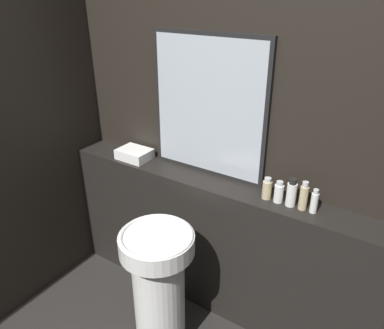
{
  "coord_description": "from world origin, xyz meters",
  "views": [
    {
      "loc": [
        1.03,
        -0.34,
        2.1
      ],
      "look_at": [
        -0.07,
        1.35,
        1.12
      ],
      "focal_mm": 35.0,
      "sensor_mm": 36.0,
      "label": 1
    }
  ],
  "objects_px": {
    "lotion_bottle": "(291,193)",
    "conditioner_bottle": "(279,192)",
    "hand_soap_bottle": "(314,202)",
    "mirror": "(208,107)",
    "shampoo_bottle": "(267,189)",
    "pedestal_sink": "(159,284)",
    "towel_stack": "(135,154)",
    "body_wash_bottle": "(304,197)"
  },
  "relations": [
    {
      "from": "shampoo_bottle",
      "to": "pedestal_sink",
      "type": "bearing_deg",
      "value": -132.18
    },
    {
      "from": "mirror",
      "to": "body_wash_bottle",
      "type": "xyz_separation_m",
      "value": [
        0.68,
        -0.1,
        -0.37
      ]
    },
    {
      "from": "towel_stack",
      "to": "body_wash_bottle",
      "type": "distance_m",
      "value": 1.22
    },
    {
      "from": "pedestal_sink",
      "to": "lotion_bottle",
      "type": "distance_m",
      "value": 0.96
    },
    {
      "from": "body_wash_bottle",
      "to": "hand_soap_bottle",
      "type": "relative_size",
      "value": 1.19
    },
    {
      "from": "towel_stack",
      "to": "conditioner_bottle",
      "type": "bearing_deg",
      "value": 0.0
    },
    {
      "from": "mirror",
      "to": "conditioner_bottle",
      "type": "height_order",
      "value": "mirror"
    },
    {
      "from": "conditioner_bottle",
      "to": "lotion_bottle",
      "type": "height_order",
      "value": "lotion_bottle"
    },
    {
      "from": "pedestal_sink",
      "to": "conditioner_bottle",
      "type": "distance_m",
      "value": 0.9
    },
    {
      "from": "towel_stack",
      "to": "hand_soap_bottle",
      "type": "bearing_deg",
      "value": 0.0
    },
    {
      "from": "mirror",
      "to": "conditioner_bottle",
      "type": "xyz_separation_m",
      "value": [
        0.53,
        -0.1,
        -0.38
      ]
    },
    {
      "from": "conditioner_bottle",
      "to": "body_wash_bottle",
      "type": "xyz_separation_m",
      "value": [
        0.14,
        0.0,
        0.02
      ]
    },
    {
      "from": "body_wash_bottle",
      "to": "mirror",
      "type": "bearing_deg",
      "value": 171.69
    },
    {
      "from": "lotion_bottle",
      "to": "hand_soap_bottle",
      "type": "distance_m",
      "value": 0.13
    },
    {
      "from": "towel_stack",
      "to": "lotion_bottle",
      "type": "bearing_deg",
      "value": 0.0
    },
    {
      "from": "shampoo_bottle",
      "to": "hand_soap_bottle",
      "type": "bearing_deg",
      "value": 0.0
    },
    {
      "from": "pedestal_sink",
      "to": "shampoo_bottle",
      "type": "bearing_deg",
      "value": 47.82
    },
    {
      "from": "lotion_bottle",
      "to": "conditioner_bottle",
      "type": "bearing_deg",
      "value": -180.0
    },
    {
      "from": "conditioner_bottle",
      "to": "mirror",
      "type": "bearing_deg",
      "value": 169.55
    },
    {
      "from": "conditioner_bottle",
      "to": "towel_stack",
      "type": "bearing_deg",
      "value": 180.0
    },
    {
      "from": "pedestal_sink",
      "to": "mirror",
      "type": "distance_m",
      "value": 1.11
    },
    {
      "from": "mirror",
      "to": "body_wash_bottle",
      "type": "bearing_deg",
      "value": -8.31
    },
    {
      "from": "shampoo_bottle",
      "to": "body_wash_bottle",
      "type": "height_order",
      "value": "body_wash_bottle"
    },
    {
      "from": "towel_stack",
      "to": "conditioner_bottle",
      "type": "distance_m",
      "value": 1.08
    },
    {
      "from": "towel_stack",
      "to": "body_wash_bottle",
      "type": "height_order",
      "value": "body_wash_bottle"
    },
    {
      "from": "hand_soap_bottle",
      "to": "mirror",
      "type": "bearing_deg",
      "value": 172.37
    },
    {
      "from": "mirror",
      "to": "towel_stack",
      "type": "distance_m",
      "value": 0.69
    },
    {
      "from": "lotion_bottle",
      "to": "hand_soap_bottle",
      "type": "bearing_deg",
      "value": -0.0
    },
    {
      "from": "pedestal_sink",
      "to": "conditioner_bottle",
      "type": "bearing_deg",
      "value": 43.5
    },
    {
      "from": "conditioner_bottle",
      "to": "shampoo_bottle",
      "type": "bearing_deg",
      "value": 180.0
    },
    {
      "from": "mirror",
      "to": "hand_soap_bottle",
      "type": "xyz_separation_m",
      "value": [
        0.74,
        -0.1,
        -0.38
      ]
    },
    {
      "from": "towel_stack",
      "to": "lotion_bottle",
      "type": "height_order",
      "value": "lotion_bottle"
    },
    {
      "from": "lotion_bottle",
      "to": "mirror",
      "type": "bearing_deg",
      "value": 170.77
    },
    {
      "from": "shampoo_bottle",
      "to": "hand_soap_bottle",
      "type": "distance_m",
      "value": 0.27
    },
    {
      "from": "pedestal_sink",
      "to": "shampoo_bottle",
      "type": "relative_size",
      "value": 6.35
    },
    {
      "from": "shampoo_bottle",
      "to": "lotion_bottle",
      "type": "relative_size",
      "value": 0.79
    },
    {
      "from": "conditioner_bottle",
      "to": "lotion_bottle",
      "type": "xyz_separation_m",
      "value": [
        0.07,
        0.0,
        0.02
      ]
    },
    {
      "from": "pedestal_sink",
      "to": "towel_stack",
      "type": "bearing_deg",
      "value": 139.37
    },
    {
      "from": "towel_stack",
      "to": "shampoo_bottle",
      "type": "bearing_deg",
      "value": 0.0
    },
    {
      "from": "shampoo_bottle",
      "to": "lotion_bottle",
      "type": "distance_m",
      "value": 0.14
    },
    {
      "from": "mirror",
      "to": "lotion_bottle",
      "type": "height_order",
      "value": "mirror"
    },
    {
      "from": "shampoo_bottle",
      "to": "hand_soap_bottle",
      "type": "relative_size",
      "value": 0.93
    }
  ]
}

